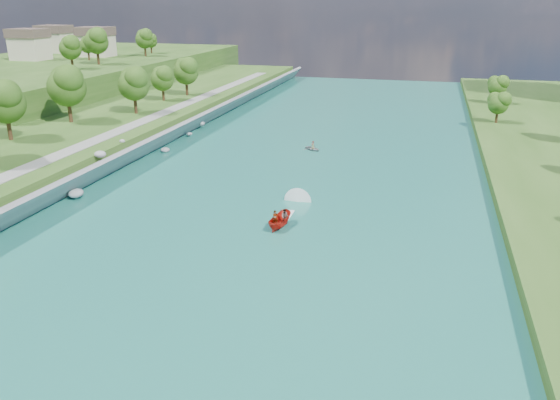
% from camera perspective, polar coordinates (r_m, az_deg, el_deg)
% --- Properties ---
extents(ground, '(260.00, 260.00, 0.00)m').
position_cam_1_polar(ground, '(54.26, -6.26, -6.83)').
color(ground, '#2D5119').
rests_on(ground, ground).
extents(river_water, '(55.00, 240.00, 0.10)m').
position_cam_1_polar(river_water, '(71.67, -0.49, 0.16)').
color(river_water, '#1A6357').
rests_on(river_water, ground).
extents(ridge_west, '(60.00, 120.00, 9.00)m').
position_cam_1_polar(ridge_west, '(173.56, -20.89, 12.19)').
color(ridge_west, '#2D5119').
rests_on(ridge_west, ground).
extents(riprap_bank, '(4.48, 236.00, 4.42)m').
position_cam_1_polar(riprap_bank, '(80.81, -18.68, 2.72)').
color(riprap_bank, slate).
rests_on(riprap_bank, ground).
extents(riverside_path, '(3.00, 200.00, 0.10)m').
position_cam_1_polar(riverside_path, '(85.00, -22.16, 4.34)').
color(riverside_path, gray).
rests_on(riverside_path, berm_west).
extents(ridge_houses, '(29.50, 29.50, 8.40)m').
position_cam_1_polar(ridge_houses, '(180.43, -21.95, 15.14)').
color(ridge_houses, beige).
rests_on(ridge_houses, ridge_west).
extents(trees_ridge, '(14.74, 48.71, 10.83)m').
position_cam_1_polar(trees_ridge, '(159.31, -17.57, 15.31)').
color(trees_ridge, '#1F4612').
rests_on(trees_ridge, ridge_west).
extents(motorboat, '(3.60, 19.15, 2.14)m').
position_cam_1_polar(motorboat, '(63.32, 0.26, -1.80)').
color(motorboat, '#AE180D').
rests_on(motorboat, river_water).
extents(raft, '(3.97, 3.80, 1.59)m').
position_cam_1_polar(raft, '(95.18, 3.44, 5.44)').
color(raft, gray).
rests_on(raft, river_water).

